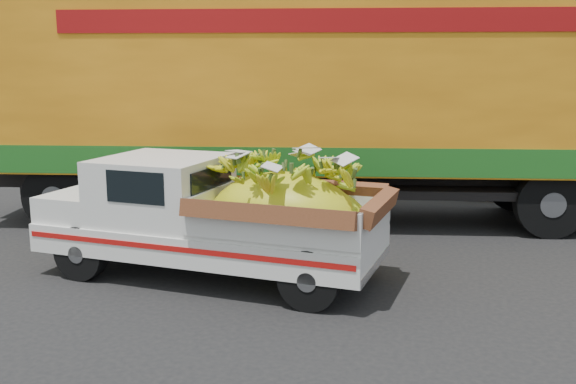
# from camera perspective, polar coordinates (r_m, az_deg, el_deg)

# --- Properties ---
(ground) EXTENTS (100.00, 100.00, 0.00)m
(ground) POSITION_cam_1_polar(r_m,az_deg,el_deg) (8.86, -5.96, -6.52)
(ground) COLOR black
(ground) RESTS_ON ground
(curb) EXTENTS (60.00, 0.25, 0.15)m
(curb) POSITION_cam_1_polar(r_m,az_deg,el_deg) (13.97, 2.26, 0.37)
(curb) COLOR gray
(curb) RESTS_ON ground
(sidewalk) EXTENTS (60.00, 4.00, 0.14)m
(sidewalk) POSITION_cam_1_polar(r_m,az_deg,el_deg) (16.00, 3.98, 1.70)
(sidewalk) COLOR gray
(sidewalk) RESTS_ON ground
(building_left) EXTENTS (18.00, 6.00, 5.00)m
(building_left) POSITION_cam_1_polar(r_m,az_deg,el_deg) (24.09, -12.28, 10.43)
(building_left) COLOR gray
(building_left) RESTS_ON ground
(pickup_truck) EXTENTS (4.47, 1.94, 1.53)m
(pickup_truck) POSITION_cam_1_polar(r_m,az_deg,el_deg) (8.07, -4.86, -2.20)
(pickup_truck) COLOR black
(pickup_truck) RESTS_ON ground
(semi_trailer) EXTENTS (12.09, 4.85, 3.80)m
(semi_trailer) POSITION_cam_1_polar(r_m,az_deg,el_deg) (11.17, 3.87, 8.24)
(semi_trailer) COLOR black
(semi_trailer) RESTS_ON ground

